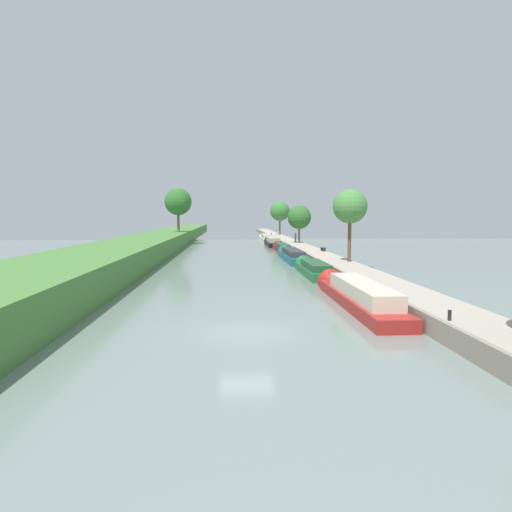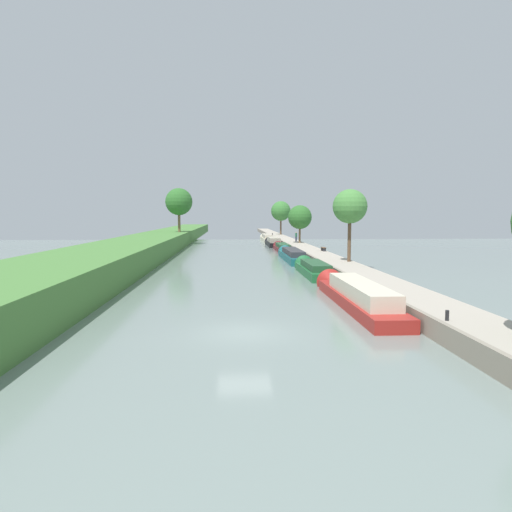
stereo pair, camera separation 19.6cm
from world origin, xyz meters
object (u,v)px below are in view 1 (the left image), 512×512
(narrowboat_black, at_px, (272,242))
(park_bench, at_px, (323,248))
(mooring_bollard_far, at_px, (271,234))
(narrowboat_green, at_px, (313,269))
(narrowboat_red, at_px, (356,294))
(mooring_bollard_near, at_px, (450,315))
(narrowboat_teal, at_px, (291,255))
(narrowboat_maroon, at_px, (281,248))
(person_walking, at_px, (295,236))
(narrowboat_cream, at_px, (266,238))

(narrowboat_black, relative_size, park_bench, 8.00)
(narrowboat_black, xyz_separation_m, park_bench, (4.21, -23.70, 0.62))
(narrowboat_black, bearing_deg, mooring_bollard_far, 85.06)
(narrowboat_green, bearing_deg, park_bench, 74.85)
(narrowboat_red, height_order, mooring_bollard_near, narrowboat_red)
(narrowboat_green, height_order, park_bench, park_bench)
(narrowboat_teal, xyz_separation_m, narrowboat_black, (0.10, 25.76, 0.04))
(narrowboat_green, height_order, narrowboat_maroon, narrowboat_green)
(narrowboat_green, xyz_separation_m, person_walking, (3.66, 36.03, 1.26))
(narrowboat_cream, distance_m, person_walking, 18.45)
(narrowboat_red, distance_m, person_walking, 50.09)
(narrowboat_cream, relative_size, mooring_bollard_far, 33.11)
(narrowboat_teal, relative_size, narrowboat_maroon, 1.20)
(person_walking, bearing_deg, narrowboat_black, 140.54)
(narrowboat_maroon, height_order, mooring_bollard_far, mooring_bollard_far)
(park_bench, bearing_deg, narrowboat_black, 100.08)
(narrowboat_teal, xyz_separation_m, narrowboat_maroon, (0.38, 13.91, -0.11))
(narrowboat_maroon, height_order, mooring_bollard_near, mooring_bollard_near)
(narrowboat_green, height_order, narrowboat_black, narrowboat_black)
(narrowboat_cream, relative_size, person_walking, 8.98)
(person_walking, bearing_deg, mooring_bollard_far, 94.19)
(narrowboat_red, relative_size, narrowboat_cream, 0.94)
(narrowboat_green, bearing_deg, mooring_bollard_near, -85.24)
(narrowboat_teal, relative_size, park_bench, 9.28)
(mooring_bollard_far, bearing_deg, park_bench, -87.07)
(narrowboat_black, xyz_separation_m, mooring_bollard_far, (1.88, 21.80, 0.50))
(person_walking, relative_size, park_bench, 1.11)
(narrowboat_cream, xyz_separation_m, mooring_bollard_far, (1.84, 6.81, 0.54))
(narrowboat_teal, height_order, narrowboat_cream, narrowboat_cream)
(person_walking, bearing_deg, narrowboat_green, -95.80)
(narrowboat_maroon, height_order, person_walking, person_walking)
(narrowboat_red, height_order, narrowboat_cream, narrowboat_red)
(narrowboat_teal, xyz_separation_m, person_walking, (3.81, 22.71, 1.19))
(narrowboat_green, relative_size, mooring_bollard_near, 23.11)
(narrowboat_teal, bearing_deg, narrowboat_maroon, 88.45)
(narrowboat_red, bearing_deg, narrowboat_green, 90.23)
(mooring_bollard_near, relative_size, park_bench, 0.30)
(park_bench, bearing_deg, mooring_bollard_far, 92.93)
(narrowboat_black, height_order, person_walking, person_walking)
(narrowboat_maroon, distance_m, park_bench, 12.51)
(mooring_bollard_far, relative_size, park_bench, 0.30)
(narrowboat_maroon, xyz_separation_m, mooring_bollard_near, (1.61, -49.27, 0.65))
(narrowboat_black, bearing_deg, narrowboat_green, -89.93)
(mooring_bollard_near, bearing_deg, mooring_bollard_far, 90.00)
(narrowboat_red, xyz_separation_m, narrowboat_cream, (-0.06, 67.99, -0.03))
(narrowboat_green, bearing_deg, narrowboat_teal, 90.64)
(narrowboat_teal, bearing_deg, person_walking, 80.48)
(narrowboat_red, bearing_deg, mooring_bollard_far, 88.64)
(narrowboat_teal, bearing_deg, mooring_bollard_far, 87.61)
(person_walking, bearing_deg, narrowboat_teal, -99.52)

